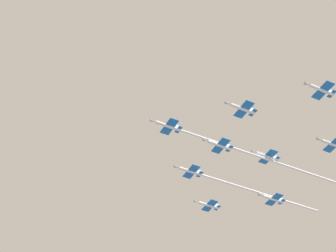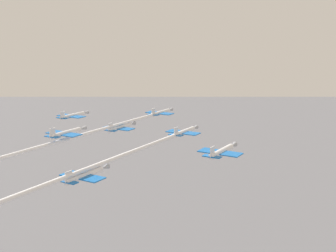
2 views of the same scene
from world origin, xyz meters
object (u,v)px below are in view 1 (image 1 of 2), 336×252
at_px(jet_port_outer, 219,145).
at_px(jet_starboard_trail, 332,144).
at_px(jet_center_rear, 208,205).
at_px(jet_port_trail, 266,156).
at_px(jet_tail_end, 272,199).
at_px(jet_port_inner, 242,109).
at_px(jet_lead, 237,149).
at_px(jet_starboard_inner, 235,185).
at_px(jet_starboard_outer, 321,90).

distance_m(jet_port_outer, jet_starboard_trail, 34.61).
height_order(jet_center_rear, jet_port_trail, jet_port_trail).
height_order(jet_port_outer, jet_tail_end, jet_port_outer).
bearing_deg(jet_port_trail, jet_tail_end, -38.66).
xyz_separation_m(jet_port_inner, jet_starboard_trail, (-11.42, 30.15, -1.19)).
height_order(jet_lead, jet_starboard_inner, jet_lead).
bearing_deg(jet_port_outer, jet_center_rear, -24.23).
bearing_deg(jet_port_trail, jet_port_inner, 129.81).
distance_m(jet_starboard_inner, jet_starboard_trail, 35.52).
bearing_deg(jet_port_trail, jet_starboard_outer, 174.29).
distance_m(jet_starboard_outer, jet_center_rear, 64.48).
bearing_deg(jet_starboard_trail, jet_port_trail, 38.66).
bearing_deg(jet_tail_end, jet_port_outer, 117.76).
relative_size(jet_lead, jet_tail_end, 6.71).
bearing_deg(jet_lead, jet_port_inner, 153.10).
xyz_separation_m(jet_starboard_inner, jet_starboard_outer, (45.65, 15.99, 0.94)).
xyz_separation_m(jet_starboard_outer, jet_tail_end, (-50.93, -2.06, -1.83)).
relative_size(jet_port_inner, jet_starboard_inner, 0.19).
bearing_deg(jet_tail_end, jet_center_rear, 45.00).
distance_m(jet_center_rear, jet_starboard_trail, 51.02).
bearing_deg(jet_port_trail, jet_starboard_trail, -141.34).
bearing_deg(jet_lead, jet_port_outer, 90.00).
distance_m(jet_lead, jet_port_inner, 18.08).
bearing_deg(jet_starboard_inner, jet_starboard_outer, 178.56).
distance_m(jet_port_outer, jet_center_rear, 35.41).
xyz_separation_m(jet_center_rear, jet_port_trail, (29.01, 14.44, 0.04)).
bearing_deg(jet_port_inner, jet_starboard_outer, -135.00).
relative_size(jet_starboard_inner, jet_starboard_outer, 5.31).
bearing_deg(jet_tail_end, jet_starboard_inner, 90.00).
bearing_deg(jet_starboard_outer, jet_lead, 13.84).
distance_m(jet_starboard_trail, jet_tail_end, 32.24).
xyz_separation_m(jet_port_inner, jet_starboard_inner, (-36.29, 4.79, -0.48)).
xyz_separation_m(jet_starboard_inner, jet_port_outer, (20.64, -9.00, -0.52)).
height_order(jet_lead, jet_starboard_trail, jet_lead).
bearing_deg(jet_starboard_outer, jet_tail_end, -18.43).
height_order(jet_starboard_inner, jet_starboard_trail, jet_starboard_inner).
bearing_deg(jet_starboard_trail, jet_starboard_outer, 135.00).
bearing_deg(jet_port_outer, jet_lead, -90.00).
bearing_deg(jet_lead, jet_starboard_trail, -123.82).
bearing_deg(jet_center_rear, jet_starboard_outer, -180.00).
xyz_separation_m(jet_starboard_outer, jet_center_rear, (-60.30, -22.84, 0.59)).
relative_size(jet_port_outer, jet_center_rear, 1.00).
bearing_deg(jet_starboard_outer, jet_center_rear, 0.00).
bearing_deg(jet_port_trail, jet_port_outer, 90.00).
height_order(jet_port_outer, jet_starboard_outer, jet_starboard_outer).
height_order(jet_lead, jet_port_inner, jet_port_inner).
bearing_deg(jet_port_trail, jet_center_rear, 5.71).
bearing_deg(jet_port_outer, jet_starboard_inner, -44.29).
distance_m(jet_port_outer, jet_starboard_outer, 35.38).
relative_size(jet_starboard_outer, jet_tail_end, 1.00).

